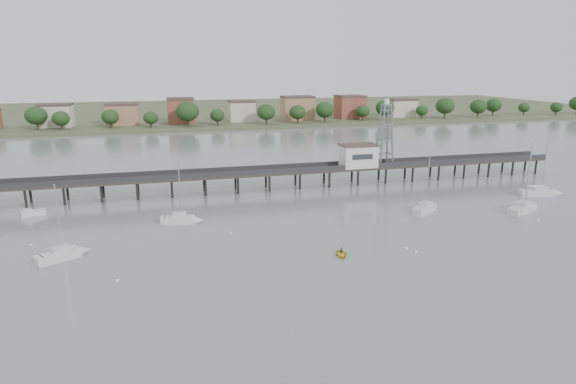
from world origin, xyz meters
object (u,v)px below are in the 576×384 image
object	(u,v)px
sailboat_b	(185,220)
white_tender	(33,213)
lattice_tower	(385,135)
yellow_dinghy	(341,255)
sailboat_d	(526,207)
sailboat_e	(545,193)
sailboat_a	(68,254)
pier	(252,174)
sailboat_c	(427,208)

from	to	relation	value
sailboat_b	white_tender	distance (m)	29.44
lattice_tower	yellow_dinghy	xyz separation A→B (m)	(-25.87, -40.44, -11.10)
sailboat_d	white_tender	bearing A→B (deg)	142.32
lattice_tower	sailboat_e	xyz separation A→B (m)	(27.95, -20.29, -10.46)
sailboat_a	yellow_dinghy	xyz separation A→B (m)	(38.56, -9.20, -0.65)
pier	lattice_tower	world-z (taller)	lattice_tower
sailboat_c	yellow_dinghy	distance (m)	28.93
sailboat_b	sailboat_e	bearing A→B (deg)	10.00
lattice_tower	sailboat_c	bearing A→B (deg)	-95.09
sailboat_e	white_tender	bearing A→B (deg)	-174.21
sailboat_c	sailboat_e	size ratio (longest dim) A/B	0.88
sailboat_e	sailboat_a	size ratio (longest dim) A/B	1.18
lattice_tower	sailboat_c	size ratio (longest dim) A/B	1.28
pier	sailboat_e	world-z (taller)	sailboat_e
pier	sailboat_a	world-z (taller)	sailboat_a
pier	sailboat_d	xyz separation A→B (m)	(47.86, -28.37, -3.16)
lattice_tower	white_tender	distance (m)	75.38
pier	white_tender	bearing A→B (deg)	-169.48
yellow_dinghy	sailboat_e	bearing A→B (deg)	30.16
sailboat_c	sailboat_e	world-z (taller)	sailboat_e
sailboat_b	sailboat_c	bearing A→B (deg)	5.06
sailboat_d	yellow_dinghy	distance (m)	43.92
pier	white_tender	distance (m)	43.57
lattice_tower	sailboat_d	distance (m)	34.38
sailboat_b	yellow_dinghy	distance (m)	29.81
pier	sailboat_c	world-z (taller)	sailboat_c
sailboat_c	pier	bearing A→B (deg)	106.38
pier	sailboat_b	distance (m)	25.31
white_tender	sailboat_c	bearing A→B (deg)	-30.25
sailboat_c	sailboat_b	bearing A→B (deg)	140.07
sailboat_d	sailboat_a	size ratio (longest dim) A/B	1.21
white_tender	yellow_dinghy	distance (m)	58.26
lattice_tower	sailboat_b	bearing A→B (deg)	-157.44
sailboat_a	sailboat_d	bearing A→B (deg)	-29.73
sailboat_b	white_tender	xyz separation A→B (m)	(-27.02, 11.68, -0.16)
sailboat_e	sailboat_d	xyz separation A→B (m)	(-11.59, -8.08, -0.00)
sailboat_c	sailboat_e	bearing A→B (deg)	-27.60
sailboat_a	sailboat_c	bearing A→B (deg)	-25.06
sailboat_d	yellow_dinghy	size ratio (longest dim) A/B	4.62
sailboat_b	yellow_dinghy	size ratio (longest dim) A/B	3.73
sailboat_b	sailboat_a	xyz separation A→B (m)	(-17.24, -11.63, -0.00)
white_tender	sailboat_a	bearing A→B (deg)	-84.97
sailboat_e	yellow_dinghy	xyz separation A→B (m)	(-53.82, -20.14, -0.64)
sailboat_e	yellow_dinghy	world-z (taller)	sailboat_e
sailboat_c	sailboat_a	size ratio (longest dim) A/B	1.04
white_tender	sailboat_d	bearing A→B (deg)	-30.46
sailboat_e	sailboat_b	world-z (taller)	sailboat_e
white_tender	sailboat_e	bearing A→B (deg)	-24.64
sailboat_c	sailboat_d	xyz separation A→B (m)	(18.49, -4.46, -0.01)
pier	lattice_tower	distance (m)	32.34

